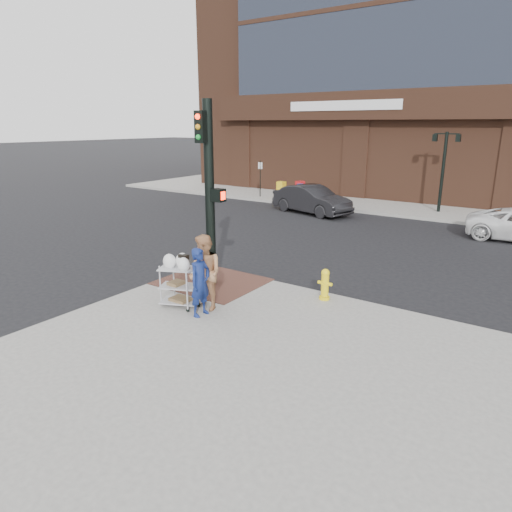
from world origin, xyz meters
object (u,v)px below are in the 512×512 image
Objects in this scene: lamp_post at (444,163)px; sedan_dark at (312,199)px; traffic_signal_pole at (210,190)px; woman_blue at (200,282)px; utility_cart at (180,283)px; pedestrian_tan at (205,273)px; fire_hydrant at (325,284)px.

sedan_dark is (-5.56, -3.50, -1.89)m from lamp_post.
sedan_dark is at bearing 104.71° from traffic_signal_pole.
traffic_signal_pole reaches higher than woman_blue.
lamp_post is 17.19m from woman_blue.
traffic_signal_pole is 2.70m from utility_cart.
lamp_post is at bearing 80.76° from traffic_signal_pole.
pedestrian_tan is at bearing 25.71° from woman_blue.
pedestrian_tan is 13.84m from sedan_dark.
traffic_signal_pole is at bearing -166.68° from fire_hydrant.
traffic_signal_pole is at bearing -150.08° from sedan_dark.
utility_cart is at bearing 81.01° from woman_blue.
lamp_post reaches higher than pedestrian_tan.
lamp_post is at bearing 83.00° from utility_cart.
pedestrian_tan reaches higher than sedan_dark.
fire_hydrant is at bearing -87.30° from lamp_post.
lamp_post reaches higher than utility_cart.
traffic_signal_pole reaches higher than lamp_post.
utility_cart is 3.68m from fire_hydrant.
sedan_dark is (-4.28, 13.56, -0.24)m from woman_blue.
woman_blue is at bearing -127.14° from fire_hydrant.
woman_blue is 3.27m from fire_hydrant.
sedan_dark is (-3.08, 11.73, -2.10)m from traffic_signal_pole.
pedestrian_tan is (-1.43, -16.71, -1.54)m from lamp_post.
traffic_signal_pole is at bearing -99.24° from lamp_post.
traffic_signal_pole reaches higher than sedan_dark.
utility_cart is at bearing -97.00° from lamp_post.
lamp_post is 0.90× the size of sedan_dark.
lamp_post is 6.83m from sedan_dark.
utility_cart reaches higher than sedan_dark.
woman_blue is 0.40m from pedestrian_tan.
pedestrian_tan reaches higher than woman_blue.
pedestrian_tan reaches higher than fire_hydrant.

